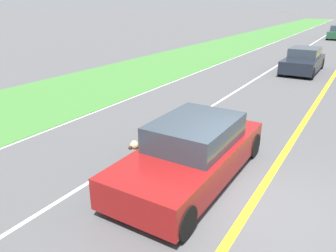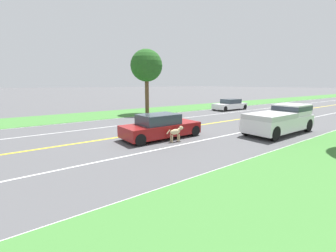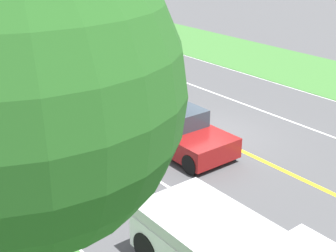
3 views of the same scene
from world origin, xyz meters
name	(u,v)px [view 1 (image 1 of 3)]	position (x,y,z in m)	size (l,w,h in m)	color
ground_plane	(253,203)	(0.00, 0.00, 0.00)	(400.00, 400.00, 0.00)	#4C4C4F
centre_divider_line	(253,202)	(0.00, 0.00, 0.00)	(0.18, 160.00, 0.01)	yellow
lane_edge_line_right	(34,135)	(7.00, 0.00, 0.00)	(0.14, 160.00, 0.01)	white
lane_dash_same_dir	(121,162)	(3.50, 0.00, 0.00)	(0.10, 160.00, 0.01)	white
ego_car	(192,152)	(1.58, -0.27, 0.66)	(1.93, 4.65, 1.42)	maroon
dog	(143,148)	(2.83, -0.07, 0.55)	(0.29, 1.15, 0.87)	#D1B784
car_trailing_near	(303,61)	(1.76, -14.67, 0.65)	(1.84, 4.39, 1.41)	black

